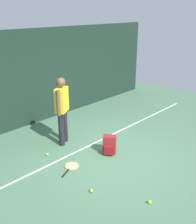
# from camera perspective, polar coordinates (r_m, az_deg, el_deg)

# --- Properties ---
(ground_plane) EXTENTS (12.00, 12.00, 0.00)m
(ground_plane) POSITION_cam_1_polar(r_m,az_deg,el_deg) (6.42, 2.63, -9.26)
(ground_plane) COLOR #4C7556
(back_fence) EXTENTS (10.00, 0.10, 2.71)m
(back_fence) POSITION_cam_1_polar(r_m,az_deg,el_deg) (8.06, -13.66, 6.89)
(back_fence) COLOR #192D23
(back_fence) RESTS_ON ground
(court_line) EXTENTS (9.00, 0.05, 0.00)m
(court_line) POSITION_cam_1_polar(r_m,az_deg,el_deg) (6.86, -2.08, -7.12)
(court_line) COLOR white
(court_line) RESTS_ON ground
(tennis_player) EXTENTS (0.47, 0.39, 1.70)m
(tennis_player) POSITION_cam_1_polar(r_m,az_deg,el_deg) (6.69, -7.51, 1.02)
(tennis_player) COLOR black
(tennis_player) RESTS_ON ground
(tennis_racket) EXTENTS (0.63, 0.42, 0.03)m
(tennis_racket) POSITION_cam_1_polar(r_m,az_deg,el_deg) (6.05, -5.58, -11.24)
(tennis_racket) COLOR black
(tennis_racket) RESTS_ON ground
(backpack) EXTENTS (0.38, 0.37, 0.44)m
(backpack) POSITION_cam_1_polar(r_m,az_deg,el_deg) (6.46, 2.39, -6.91)
(backpack) COLOR maroon
(backpack) RESTS_ON ground
(tennis_ball_near_player) EXTENTS (0.07, 0.07, 0.07)m
(tennis_ball_near_player) POSITION_cam_1_polar(r_m,az_deg,el_deg) (6.55, -10.58, -8.64)
(tennis_ball_near_player) COLOR #CCE033
(tennis_ball_near_player) RESTS_ON ground
(tennis_ball_mid_court) EXTENTS (0.07, 0.07, 0.07)m
(tennis_ball_mid_court) POSITION_cam_1_polar(r_m,az_deg,el_deg) (5.13, 10.70, -17.92)
(tennis_ball_mid_court) COLOR #CCE033
(tennis_ball_mid_court) RESTS_ON ground
(tennis_ball_far_left) EXTENTS (0.07, 0.07, 0.07)m
(tennis_ball_far_left) POSITION_cam_1_polar(r_m,az_deg,el_deg) (5.30, -1.37, -16.07)
(tennis_ball_far_left) COLOR #CCE033
(tennis_ball_far_left) RESTS_ON ground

